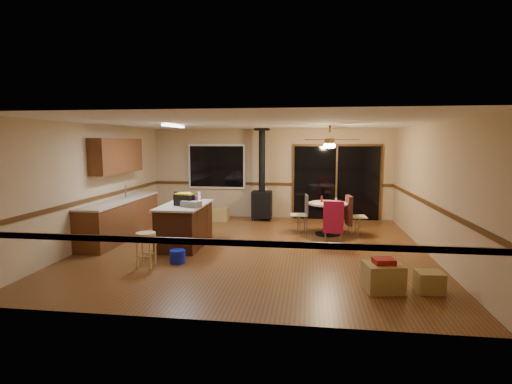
% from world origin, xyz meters
% --- Properties ---
extents(floor, '(7.00, 7.00, 0.00)m').
position_xyz_m(floor, '(0.00, 0.00, 0.00)').
color(floor, brown).
rests_on(floor, ground).
extents(ceiling, '(7.00, 7.00, 0.00)m').
position_xyz_m(ceiling, '(0.00, 0.00, 2.60)').
color(ceiling, silver).
rests_on(ceiling, ground).
extents(wall_back, '(7.00, 0.00, 7.00)m').
position_xyz_m(wall_back, '(0.00, 3.50, 1.30)').
color(wall_back, tan).
rests_on(wall_back, ground).
extents(wall_front, '(7.00, 0.00, 7.00)m').
position_xyz_m(wall_front, '(0.00, -3.50, 1.30)').
color(wall_front, tan).
rests_on(wall_front, ground).
extents(wall_left, '(0.00, 7.00, 7.00)m').
position_xyz_m(wall_left, '(-3.50, 0.00, 1.30)').
color(wall_left, tan).
rests_on(wall_left, ground).
extents(wall_right, '(0.00, 7.00, 7.00)m').
position_xyz_m(wall_right, '(3.50, 0.00, 1.30)').
color(wall_right, tan).
rests_on(wall_right, ground).
extents(chair_rail, '(7.00, 7.00, 0.08)m').
position_xyz_m(chair_rail, '(0.00, 0.00, 1.00)').
color(chair_rail, '#462A11').
rests_on(chair_rail, ground).
extents(window, '(1.72, 0.10, 1.32)m').
position_xyz_m(window, '(-1.60, 3.45, 1.50)').
color(window, black).
rests_on(window, ground).
extents(sliding_door, '(2.52, 0.10, 2.10)m').
position_xyz_m(sliding_door, '(1.90, 3.45, 1.05)').
color(sliding_door, black).
rests_on(sliding_door, ground).
extents(lower_cabinets, '(0.60, 3.00, 0.86)m').
position_xyz_m(lower_cabinets, '(-3.20, 0.50, 0.43)').
color(lower_cabinets, '#5A2E16').
rests_on(lower_cabinets, ground).
extents(countertop, '(0.64, 3.04, 0.04)m').
position_xyz_m(countertop, '(-3.20, 0.50, 0.88)').
color(countertop, '#C4AF98').
rests_on(countertop, lower_cabinets).
extents(upper_cabinets, '(0.35, 2.00, 0.80)m').
position_xyz_m(upper_cabinets, '(-3.33, 0.70, 1.90)').
color(upper_cabinets, '#5A2E16').
rests_on(upper_cabinets, ground).
extents(kitchen_island, '(0.88, 1.68, 0.90)m').
position_xyz_m(kitchen_island, '(-1.50, 0.00, 0.45)').
color(kitchen_island, black).
rests_on(kitchen_island, ground).
extents(wood_stove, '(0.55, 0.50, 2.52)m').
position_xyz_m(wood_stove, '(-0.20, 3.05, 0.73)').
color(wood_stove, black).
rests_on(wood_stove, ground).
extents(ceiling_fan, '(0.24, 0.24, 0.55)m').
position_xyz_m(ceiling_fan, '(1.59, 1.43, 2.21)').
color(ceiling_fan, brown).
rests_on(ceiling_fan, ceiling).
extents(fluorescent_strip, '(0.10, 1.20, 0.04)m').
position_xyz_m(fluorescent_strip, '(-1.80, 0.30, 2.56)').
color(fluorescent_strip, white).
rests_on(fluorescent_strip, ceiling).
extents(toolbox_grey, '(0.45, 0.36, 0.12)m').
position_xyz_m(toolbox_grey, '(-1.25, -0.35, 0.96)').
color(toolbox_grey, slate).
rests_on(toolbox_grey, kitchen_island).
extents(toolbox_black, '(0.46, 0.33, 0.23)m').
position_xyz_m(toolbox_black, '(-1.44, -0.17, 1.01)').
color(toolbox_black, black).
rests_on(toolbox_black, kitchen_island).
extents(toolbox_yellow_lid, '(0.41, 0.29, 0.03)m').
position_xyz_m(toolbox_yellow_lid, '(-1.44, -0.17, 1.14)').
color(toolbox_yellow_lid, gold).
rests_on(toolbox_yellow_lid, toolbox_black).
extents(box_on_island, '(0.32, 0.37, 0.21)m').
position_xyz_m(box_on_island, '(-1.57, 0.31, 1.00)').
color(box_on_island, olive).
rests_on(box_on_island, kitchen_island).
extents(bottle_dark, '(0.10, 0.10, 0.27)m').
position_xyz_m(bottle_dark, '(-1.68, -0.02, 1.04)').
color(bottle_dark, black).
rests_on(bottle_dark, kitchen_island).
extents(bottle_pink, '(0.09, 0.09, 0.22)m').
position_xyz_m(bottle_pink, '(-1.18, -0.19, 1.01)').
color(bottle_pink, '#D84C8C').
rests_on(bottle_pink, kitchen_island).
extents(bottle_white, '(0.08, 0.08, 0.18)m').
position_xyz_m(bottle_white, '(-1.37, 0.72, 0.99)').
color(bottle_white, white).
rests_on(bottle_white, kitchen_island).
extents(bar_stool, '(0.41, 0.41, 0.63)m').
position_xyz_m(bar_stool, '(-1.72, -1.55, 0.31)').
color(bar_stool, tan).
rests_on(bar_stool, floor).
extents(blue_bucket, '(0.38, 0.38, 0.24)m').
position_xyz_m(blue_bucket, '(-1.25, -1.23, 0.12)').
color(blue_bucket, '#0D18B8').
rests_on(blue_bucket, floor).
extents(dining_table, '(0.93, 0.93, 0.78)m').
position_xyz_m(dining_table, '(1.59, 1.43, 0.53)').
color(dining_table, black).
rests_on(dining_table, ground).
extents(glass_red, '(0.08, 0.08, 0.16)m').
position_xyz_m(glass_red, '(1.44, 1.53, 0.86)').
color(glass_red, '#590C14').
rests_on(glass_red, dining_table).
extents(glass_cream, '(0.06, 0.06, 0.13)m').
position_xyz_m(glass_cream, '(1.77, 1.38, 0.84)').
color(glass_cream, beige).
rests_on(glass_cream, dining_table).
extents(chair_left, '(0.46, 0.46, 0.51)m').
position_xyz_m(chair_left, '(0.99, 1.54, 0.59)').
color(chair_left, tan).
rests_on(chair_left, ground).
extents(chair_near, '(0.47, 0.50, 0.70)m').
position_xyz_m(chair_near, '(1.67, 0.54, 0.60)').
color(chair_near, tan).
rests_on(chair_near, ground).
extents(chair_right, '(0.50, 0.47, 0.70)m').
position_xyz_m(chair_right, '(2.10, 1.46, 0.60)').
color(chair_right, tan).
rests_on(chair_right, ground).
extents(box_under_window, '(0.46, 0.37, 0.37)m').
position_xyz_m(box_under_window, '(-1.36, 2.79, 0.18)').
color(box_under_window, olive).
rests_on(box_under_window, floor).
extents(box_corner_a, '(0.62, 0.55, 0.41)m').
position_xyz_m(box_corner_a, '(2.25, -2.16, 0.21)').
color(box_corner_a, olive).
rests_on(box_corner_a, floor).
extents(box_corner_b, '(0.41, 0.36, 0.31)m').
position_xyz_m(box_corner_b, '(2.92, -2.13, 0.15)').
color(box_corner_b, olive).
rests_on(box_corner_b, floor).
extents(box_small_red, '(0.34, 0.30, 0.08)m').
position_xyz_m(box_small_red, '(2.25, -2.16, 0.45)').
color(box_small_red, maroon).
rests_on(box_small_red, box_corner_a).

